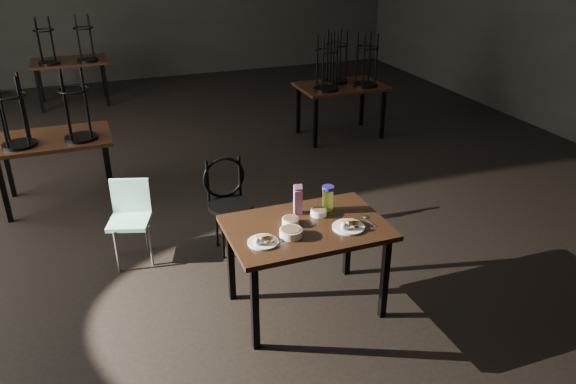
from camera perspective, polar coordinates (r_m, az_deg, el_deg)
name	(u,v)px	position (r m, az deg, el deg)	size (l,w,h in m)	color
main_table	(307,234)	(4.27, 1.89, -4.33)	(1.20, 0.80, 0.75)	black
plate_left	(263,241)	(4.00, -2.57, -4.96)	(0.22, 0.22, 0.07)	white
plate_right	(348,226)	(4.21, 6.17, -3.41)	(0.24, 0.24, 0.08)	white
bowl_near	(291,221)	(4.23, 0.27, -2.96)	(0.13, 0.13, 0.05)	white
bowl_far	(319,212)	(4.37, 3.14, -2.03)	(0.13, 0.13, 0.05)	white
bowl_big	(291,232)	(4.07, 0.28, -4.13)	(0.17, 0.17, 0.06)	white
juice_carton	(298,200)	(4.35, 1.01, -0.81)	(0.07, 0.07, 0.25)	#961B83
water_bottle	(328,198)	(4.42, 4.07, -0.60)	(0.12, 0.12, 0.21)	#B5DF41
spoon	(366,218)	(4.37, 7.92, -2.59)	(0.04, 0.19, 0.01)	silver
bentwood_chair	(228,197)	(5.21, -6.10, -0.54)	(0.42, 0.42, 0.88)	black
school_chair	(130,213)	(5.23, -15.75, -2.11)	(0.44, 0.44, 0.75)	#7ABEA2
bg_table_left	(52,139)	(6.46, -22.89, 5.02)	(1.20, 0.80, 1.48)	black
bg_table_right	(342,83)	(8.07, 5.46, 10.93)	(1.20, 0.80, 1.48)	black
bg_table_far	(69,61)	(10.25, -21.38, 12.32)	(1.20, 0.80, 1.48)	black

